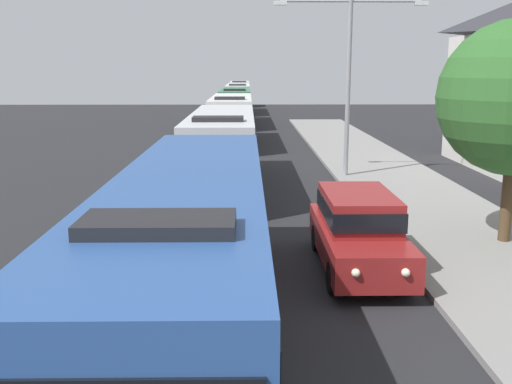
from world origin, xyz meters
name	(u,v)px	position (x,y,z in m)	size (l,w,h in m)	color
bus_lead	(191,249)	(-1.30, 10.45, 1.69)	(2.58, 12.15, 3.21)	#284C8C
bus_second_in_line	(223,147)	(-1.30, 24.13, 1.69)	(2.58, 11.37, 3.21)	silver
bus_middle	(232,118)	(-1.30, 37.94, 1.69)	(2.58, 10.84, 3.21)	silver
bus_fourth_in_line	(236,105)	(-1.30, 51.55, 1.69)	(2.58, 12.39, 3.21)	#33724C
bus_rear	(238,97)	(-1.30, 65.07, 1.69)	(2.58, 11.16, 3.21)	silver
bus_tail_end	(240,92)	(-1.30, 78.84, 1.69)	(2.58, 11.39, 3.21)	silver
white_suv	(358,228)	(2.40, 14.18, 1.03)	(1.86, 5.03, 1.90)	maroon
streetlamp_mid	(349,66)	(4.10, 26.24, 4.93)	(6.53, 0.28, 7.65)	gray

